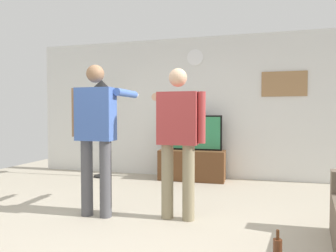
{
  "coord_description": "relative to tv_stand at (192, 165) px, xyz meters",
  "views": [
    {
      "loc": [
        1.17,
        -2.98,
        1.21
      ],
      "look_at": [
        0.04,
        1.2,
        1.05
      ],
      "focal_mm": 32.82,
      "sensor_mm": 36.0,
      "label": 1
    }
  ],
  "objects": [
    {
      "name": "framed_picture",
      "position": [
        1.62,
        0.3,
        1.49
      ],
      "size": [
        0.77,
        0.04,
        0.45
      ],
      "primitive_type": "cube",
      "color": "#997047"
    },
    {
      "name": "person_standing_nearer_lamp",
      "position": [
        -0.72,
        -2.3,
        0.76
      ],
      "size": [
        0.63,
        0.78,
        1.8
      ],
      "color": "#4C4C51",
      "rests_on": "ground_plane"
    },
    {
      "name": "person_standing_nearer_couch",
      "position": [
        0.24,
        -2.15,
        0.72
      ],
      "size": [
        0.64,
        0.78,
        1.74
      ],
      "color": "gray",
      "rests_on": "ground_plane"
    },
    {
      "name": "tv_stand",
      "position": [
        0.0,
        0.0,
        0.0
      ],
      "size": [
        1.21,
        0.5,
        0.55
      ],
      "color": "brown",
      "rests_on": "ground_plane"
    },
    {
      "name": "ground_plane",
      "position": [
        -0.12,
        -2.6,
        -0.28
      ],
      "size": [
        8.4,
        8.4,
        0.0
      ],
      "primitive_type": "plane",
      "color": "#B2A893"
    },
    {
      "name": "back_wall",
      "position": [
        -0.12,
        0.35,
        1.07
      ],
      "size": [
        6.4,
        0.1,
        2.7
      ],
      "primitive_type": "cube",
      "color": "silver",
      "rests_on": "ground_plane"
    },
    {
      "name": "floor_lamp",
      "position": [
        -1.74,
        -0.19,
        1.07
      ],
      "size": [
        0.32,
        0.32,
        1.88
      ],
      "color": "black",
      "rests_on": "ground_plane"
    },
    {
      "name": "wall_clock",
      "position": [
        -0.0,
        0.29,
        2.04
      ],
      "size": [
        0.31,
        0.03,
        0.31
      ],
      "primitive_type": "cylinder",
      "rotation": [
        1.57,
        0.0,
        0.0
      ],
      "color": "white"
    },
    {
      "name": "television",
      "position": [
        -0.0,
        0.05,
        0.6
      ],
      "size": [
        1.09,
        0.07,
        0.65
      ],
      "color": "black",
      "rests_on": "tv_stand"
    }
  ]
}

